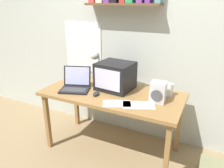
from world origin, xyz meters
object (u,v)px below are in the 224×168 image
(crt_monitor, at_px, (115,76))
(juice_glass, at_px, (169,90))
(corner_desk, at_px, (112,98))
(loose_paper_near_laptop, at_px, (117,104))
(loose_paper_near_monitor, at_px, (139,105))
(laptop, at_px, (76,84))
(desk_lamp, at_px, (96,60))
(computer_mouse, at_px, (96,94))
(space_heater, at_px, (158,92))

(crt_monitor, bearing_deg, juice_glass, 12.01)
(corner_desk, bearing_deg, loose_paper_near_laptop, -54.04)
(corner_desk, distance_m, loose_paper_near_laptop, 0.28)
(loose_paper_near_laptop, bearing_deg, loose_paper_near_monitor, 16.93)
(juice_glass, bearing_deg, laptop, -165.57)
(laptop, relative_size, desk_lamp, 0.97)
(juice_glass, bearing_deg, desk_lamp, 179.31)
(loose_paper_near_monitor, bearing_deg, computer_mouse, 176.64)
(desk_lamp, relative_size, space_heater, 1.95)
(crt_monitor, xyz_separation_m, loose_paper_near_monitor, (0.37, -0.28, -0.15))
(laptop, xyz_separation_m, loose_paper_near_laptop, (0.57, -0.15, -0.06))
(computer_mouse, height_order, loose_paper_near_monitor, computer_mouse)
(corner_desk, bearing_deg, space_heater, -0.58)
(computer_mouse, bearing_deg, loose_paper_near_laptop, -17.36)
(corner_desk, distance_m, loose_paper_near_monitor, 0.40)
(desk_lamp, bearing_deg, crt_monitor, 6.43)
(crt_monitor, relative_size, space_heater, 1.99)
(space_heater, bearing_deg, laptop, -178.34)
(juice_glass, xyz_separation_m, loose_paper_near_monitor, (-0.21, -0.34, -0.06))
(crt_monitor, xyz_separation_m, laptop, (-0.40, -0.19, -0.09))
(desk_lamp, relative_size, loose_paper_near_laptop, 1.29)
(computer_mouse, bearing_deg, juice_glass, 24.48)
(laptop, height_order, computer_mouse, laptop)
(laptop, xyz_separation_m, space_heater, (0.91, 0.07, 0.04))
(juice_glass, distance_m, computer_mouse, 0.76)
(crt_monitor, height_order, juice_glass, crt_monitor)
(laptop, height_order, juice_glass, laptop)
(laptop, xyz_separation_m, loose_paper_near_monitor, (0.77, -0.09, -0.06))
(space_heater, xyz_separation_m, computer_mouse, (-0.62, -0.13, -0.08))
(crt_monitor, bearing_deg, computer_mouse, -107.42)
(laptop, xyz_separation_m, juice_glass, (0.98, 0.25, 0.00))
(desk_lamp, xyz_separation_m, computer_mouse, (0.18, -0.32, -0.26))
(desk_lamp, xyz_separation_m, loose_paper_near_laptop, (0.46, -0.41, -0.27))
(crt_monitor, bearing_deg, loose_paper_near_laptop, -56.71)
(loose_paper_near_monitor, bearing_deg, space_heater, 48.29)
(juice_glass, bearing_deg, loose_paper_near_monitor, -121.53)
(juice_glass, bearing_deg, computer_mouse, -155.52)
(corner_desk, xyz_separation_m, loose_paper_near_laptop, (0.16, -0.22, 0.07))
(corner_desk, bearing_deg, desk_lamp, 147.70)
(loose_paper_near_monitor, bearing_deg, juice_glass, 58.47)
(space_heater, bearing_deg, crt_monitor, 164.24)
(space_heater, height_order, loose_paper_near_monitor, space_heater)
(crt_monitor, xyz_separation_m, computer_mouse, (-0.11, -0.25, -0.14))
(loose_paper_near_laptop, bearing_deg, computer_mouse, 162.64)
(laptop, bearing_deg, corner_desk, -9.41)
(loose_paper_near_laptop, xyz_separation_m, loose_paper_near_monitor, (0.20, 0.06, 0.00))
(corner_desk, height_order, loose_paper_near_monitor, loose_paper_near_monitor)
(loose_paper_near_laptop, bearing_deg, space_heater, 32.73)
(laptop, bearing_deg, crt_monitor, 5.90)
(juice_glass, distance_m, space_heater, 0.20)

